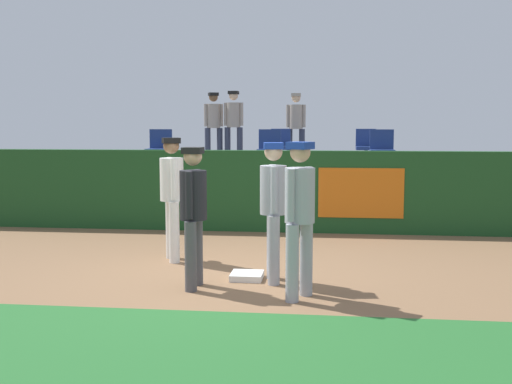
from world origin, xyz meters
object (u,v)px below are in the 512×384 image
Objects in this scene: player_fielder_home at (172,190)px; seat_back_center at (280,145)px; first_base at (247,276)px; seat_front_right at (382,148)px; seat_front_center at (269,147)px; seat_back_right at (366,145)px; player_runner_visitor at (273,202)px; spectator_hooded at (234,121)px; player_coach_visitor at (300,209)px; spectator_capped at (214,122)px; seat_front_left at (159,147)px; player_umpire at (193,207)px; spectator_casual at (296,123)px.

seat_back_center is (1.11, 5.80, 0.46)m from player_fielder_home.
first_base is 5.57m from seat_front_right.
seat_front_center and seat_back_right have the same top height.
spectator_hooded reaches higher than player_runner_visitor.
seat_front_center is at bearing -144.15° from player_coach_visitor.
seat_front_right is at bearing 0.01° from seat_front_center.
spectator_hooded reaches higher than seat_back_right.
seat_front_right reaches higher than first_base.
seat_front_center is 3.27m from spectator_capped.
player_coach_visitor is 2.09× the size of seat_back_right.
spectator_hooded is (-3.22, 0.96, 0.55)m from seat_back_right.
seat_back_right reaches higher than player_coach_visitor.
player_fielder_home is at bearing 141.38° from first_base.
seat_back_right reaches higher than first_base.
spectator_hooded reaches higher than seat_front_left.
player_umpire is (-0.57, -0.49, 0.94)m from first_base.
seat_front_right is (2.66, 5.45, 0.51)m from player_umpire.
seat_front_right is (2.27, 0.00, 0.00)m from seat_front_center.
seat_front_right is at bearing -83.44° from seat_back_right.
seat_back_right is at bearing 74.48° from first_base.
seat_back_right is at bearing 163.45° from player_umpire.
player_umpire is (-1.27, 0.30, -0.04)m from player_coach_visitor.
seat_back_center is at bearing 140.43° from seat_front_right.
seat_front_right is 0.50× the size of spectator_casual.
seat_back_right is (4.37, 1.80, -0.00)m from seat_front_left.
spectator_hooded reaches higher than seat_front_center.
player_coach_visitor is 2.09× the size of seat_front_left.
seat_back_right is 1.81m from seat_front_right.
spectator_capped is (-2.20, 7.81, 1.01)m from player_runner_visitor.
seat_back_center is 2.83m from seat_front_right.
spectator_hooded reaches higher than seat_front_right.
seat_front_center is 1.00× the size of seat_front_right.
player_coach_visitor is 1.04× the size of player_umpire.
spectator_capped is (-0.66, 6.77, 1.00)m from player_fielder_home.
seat_front_left is 2.30m from seat_front_center.
spectator_capped reaches higher than spectator_casual.
spectator_casual is (-1.86, 2.52, 0.51)m from seat_front_right.
player_fielder_home is 5.20m from seat_front_right.
seat_front_right reaches higher than player_fielder_home.
seat_front_right is 0.49× the size of spectator_capped.
seat_front_left and seat_front_right have the same top height.
spectator_hooded is at bearing 158.02° from player_fielder_home.
seat_back_center is at bearing -180.00° from seat_back_right.
spectator_capped is (-1.76, 0.97, 0.53)m from seat_back_center.
player_fielder_home is at bearing 77.07° from spectator_casual.
player_coach_visitor is (0.70, -0.79, 0.98)m from first_base.
seat_front_right is (0.21, -1.80, 0.00)m from seat_back_right.
spectator_casual is (1.43, 6.52, 0.97)m from player_fielder_home.
player_runner_visitor is 7.63m from spectator_casual.
player_umpire is at bearing -76.36° from player_coach_visitor.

